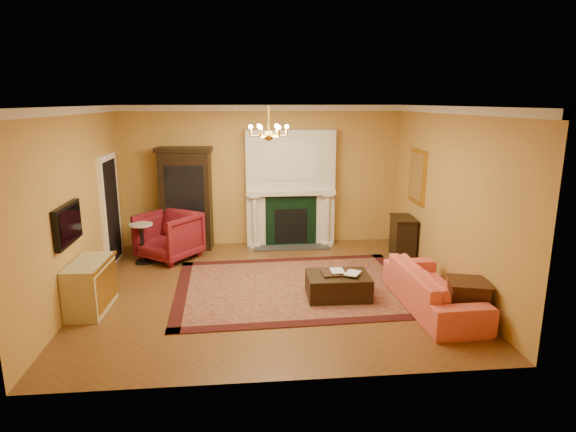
{
  "coord_description": "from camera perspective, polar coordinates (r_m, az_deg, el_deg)",
  "views": [
    {
      "loc": [
        -0.43,
        -7.58,
        3.07
      ],
      "look_at": [
        0.33,
        0.3,
        1.18
      ],
      "focal_mm": 30.0,
      "sensor_mm": 36.0,
      "label": 1
    }
  ],
  "objects": [
    {
      "name": "commode",
      "position": [
        7.85,
        -22.37,
        -7.68
      ],
      "size": [
        0.52,
        1.04,
        0.76
      ],
      "primitive_type": "cube",
      "rotation": [
        0.0,
        0.0,
        -0.04
      ],
      "color": "#B9B087",
      "rests_on": "floor"
    },
    {
      "name": "console_table",
      "position": [
        10.0,
        13.44,
        -2.5
      ],
      "size": [
        0.48,
        0.74,
        0.78
      ],
      "primitive_type": "cube",
      "rotation": [
        0.0,
        0.0,
        -0.11
      ],
      "color": "black",
      "rests_on": "floor"
    },
    {
      "name": "tv_panel",
      "position": [
        7.61,
        -24.64,
        -0.9
      ],
      "size": [
        0.09,
        0.95,
        0.58
      ],
      "color": "black",
      "rests_on": "wall_left"
    },
    {
      "name": "oriental_rug",
      "position": [
        8.26,
        0.86,
        -8.35
      ],
      "size": [
        4.1,
        3.14,
        0.02
      ],
      "primitive_type": "cube",
      "rotation": [
        0.0,
        0.0,
        0.03
      ],
      "color": "#410F0E",
      "rests_on": "floor"
    },
    {
      "name": "topiary_left",
      "position": [
        10.24,
        -4.02,
        4.23
      ],
      "size": [
        0.14,
        0.14,
        0.38
      ],
      "color": "tan",
      "rests_on": "fireplace"
    },
    {
      "name": "ottoman_tray",
      "position": [
        7.79,
        5.76,
        -6.72
      ],
      "size": [
        0.49,
        0.39,
        0.03
      ],
      "primitive_type": "cube",
      "rotation": [
        0.0,
        0.0,
        0.06
      ],
      "color": "black",
      "rests_on": "leather_ottoman"
    },
    {
      "name": "chandelier",
      "position": [
        7.6,
        -2.29,
        9.91
      ],
      "size": [
        0.63,
        0.55,
        0.53
      ],
      "color": "gold",
      "rests_on": "ceiling"
    },
    {
      "name": "pedestal_table",
      "position": [
        9.71,
        -16.91,
        -2.78
      ],
      "size": [
        0.44,
        0.44,
        0.79
      ],
      "color": "black",
      "rests_on": "floor"
    },
    {
      "name": "wall_right",
      "position": [
        8.47,
        18.57,
        2.02
      ],
      "size": [
        0.02,
        5.5,
        3.0
      ],
      "primitive_type": "cube",
      "color": "#C48E46",
      "rests_on": "floor"
    },
    {
      "name": "wall_front",
      "position": [
        5.09,
        -0.38,
        -4.59
      ],
      "size": [
        6.0,
        0.02,
        3.0
      ],
      "primitive_type": "cube",
      "color": "#C48E46",
      "rests_on": "floor"
    },
    {
      "name": "floor",
      "position": [
        8.19,
        -2.12,
        -8.69
      ],
      "size": [
        6.0,
        5.5,
        0.02
      ],
      "primitive_type": "cube",
      "color": "brown",
      "rests_on": "ground"
    },
    {
      "name": "book_a",
      "position": [
        7.73,
        5.12,
        -5.67
      ],
      "size": [
        0.2,
        0.03,
        0.27
      ],
      "primitive_type": "imported",
      "rotation": [
        0.0,
        0.0,
        -0.01
      ],
      "color": "gray",
      "rests_on": "ottoman_tray"
    },
    {
      "name": "wingback_armchair",
      "position": [
        9.82,
        -13.96,
        -2.05
      ],
      "size": [
        1.38,
        1.36,
        1.04
      ],
      "primitive_type": "imported",
      "rotation": [
        0.0,
        0.0,
        -0.64
      ],
      "color": "maroon",
      "rests_on": "floor"
    },
    {
      "name": "end_table",
      "position": [
        7.39,
        20.51,
        -9.57
      ],
      "size": [
        0.63,
        0.63,
        0.59
      ],
      "primitive_type": "cube",
      "rotation": [
        0.0,
        0.0,
        -0.28
      ],
      "color": "#351A0E",
      "rests_on": "floor"
    },
    {
      "name": "wall_back",
      "position": [
        10.47,
        -3.11,
        4.77
      ],
      "size": [
        6.0,
        0.02,
        3.0
      ],
      "primitive_type": "cube",
      "color": "#C48E46",
      "rests_on": "floor"
    },
    {
      "name": "book_b",
      "position": [
        7.71,
        6.96,
        -5.71
      ],
      "size": [
        0.19,
        0.13,
        0.29
      ],
      "primitive_type": "imported",
      "rotation": [
        0.0,
        0.0,
        -0.54
      ],
      "color": "gray",
      "rests_on": "ottoman_tray"
    },
    {
      "name": "doorway",
      "position": [
        9.83,
        -20.27,
        0.68
      ],
      "size": [
        0.08,
        1.05,
        2.1
      ],
      "color": "white",
      "rests_on": "wall_left"
    },
    {
      "name": "coral_sofa",
      "position": [
        7.64,
        16.9,
        -7.47
      ],
      "size": [
        0.7,
        2.2,
        0.85
      ],
      "primitive_type": "imported",
      "rotation": [
        0.0,
        0.0,
        1.6
      ],
      "color": "#E9684A",
      "rests_on": "floor"
    },
    {
      "name": "leather_ottoman",
      "position": [
        7.83,
        5.94,
        -8.18
      ],
      "size": [
        1.0,
        0.74,
        0.37
      ],
      "primitive_type": "cube",
      "rotation": [
        0.0,
        0.0,
        -0.02
      ],
      "color": "black",
      "rests_on": "oriental_rug"
    },
    {
      "name": "gilt_mirror",
      "position": [
        9.71,
        15.09,
        4.54
      ],
      "size": [
        0.06,
        0.76,
        1.05
      ],
      "color": "gold",
      "rests_on": "wall_right"
    },
    {
      "name": "ceiling",
      "position": [
        7.59,
        -2.32,
        12.94
      ],
      "size": [
        6.0,
        5.5,
        0.02
      ],
      "primitive_type": "cube",
      "color": "silver",
      "rests_on": "wall_back"
    },
    {
      "name": "china_cabinet",
      "position": [
        10.34,
        -11.96,
        1.76
      ],
      "size": [
        1.07,
        0.54,
        2.07
      ],
      "primitive_type": "cube",
      "rotation": [
        0.0,
        0.0,
        -0.07
      ],
      "color": "black",
      "rests_on": "floor"
    },
    {
      "name": "crown_molding",
      "position": [
        8.55,
        -2.69,
        12.52
      ],
      "size": [
        6.0,
        5.5,
        0.12
      ],
      "color": "silver",
      "rests_on": "ceiling"
    },
    {
      "name": "topiary_right",
      "position": [
        10.4,
        4.69,
        4.54
      ],
      "size": [
        0.17,
        0.17,
        0.44
      ],
      "color": "tan",
      "rests_on": "fireplace"
    },
    {
      "name": "fireplace",
      "position": [
        10.37,
        0.27,
        3.0
      ],
      "size": [
        1.9,
        0.7,
        2.5
      ],
      "color": "silver",
      "rests_on": "wall_back"
    },
    {
      "name": "wall_left",
      "position": [
        8.16,
        -23.83,
        1.15
      ],
      "size": [
        0.02,
        5.5,
        3.0
      ],
      "primitive_type": "cube",
      "color": "#C48E46",
      "rests_on": "floor"
    }
  ]
}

